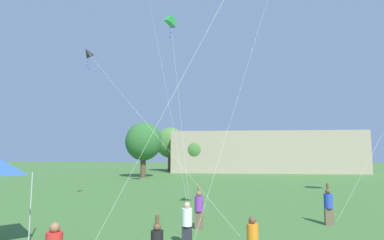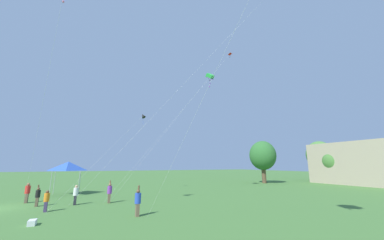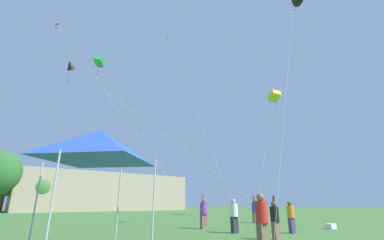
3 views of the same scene
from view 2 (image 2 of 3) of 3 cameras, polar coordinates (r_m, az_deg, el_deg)
name	(u,v)px [view 2 (image 2 of 3)]	position (r m, az deg, el deg)	size (l,w,h in m)	color
tree_far_left	(320,155)	(55.34, 30.90, -8.02)	(5.69, 5.12, 8.59)	brown
tree_far_right	(263,156)	(44.68, 18.31, -9.00)	(5.35, 4.81, 8.07)	brown
tree_far_centre	(333,161)	(49.08, 33.53, -9.16)	(4.21, 3.79, 6.35)	brown
festival_tent	(68,166)	(30.32, -30.13, -10.59)	(3.09, 3.09, 3.83)	#B7B7BC
cooler_box	(32,223)	(16.76, -36.84, -21.05)	(0.64, 0.39, 0.30)	white
person_white_shirt	(76,194)	(22.64, -28.61, -16.96)	(0.40, 0.40, 1.68)	#282833
person_purple_shirt	(110,192)	(22.44, -21.13, -17.45)	(0.42, 0.42, 2.02)	brown
person_red_shirt	(27,192)	(26.06, -37.67, -14.98)	(0.42, 0.42, 1.79)	brown
person_orange_shirt	(46,200)	(20.54, -34.31, -17.23)	(0.37, 0.37, 1.56)	#473860
person_black_shirt	(38,196)	(23.48, -35.89, -16.07)	(0.37, 0.37, 1.78)	brown
person_blue_shirt	(138,201)	(16.35, -14.25, -20.24)	(0.42, 0.42, 2.04)	brown
kite_red_delta_0	(228,56)	(41.55, 9.54, 16.39)	(7.92, 20.89, 24.01)	silver
kite_green_box_3	(210,77)	(32.67, 4.80, 11.47)	(4.12, 13.89, 17.07)	silver
kite_black_diamond_4	(143,116)	(31.51, -12.97, 1.07)	(10.74, 9.38, 10.86)	silver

